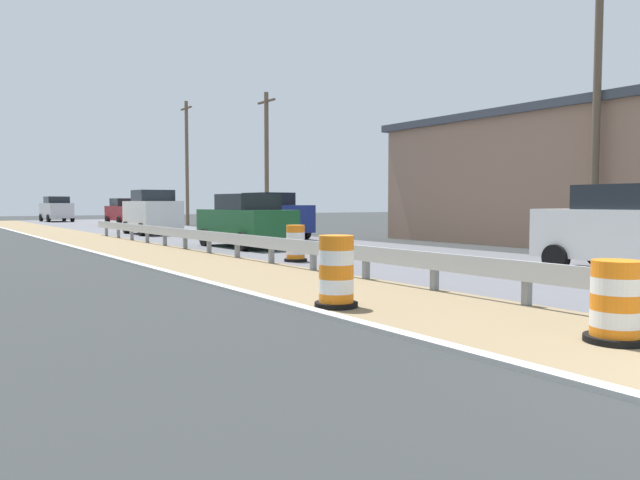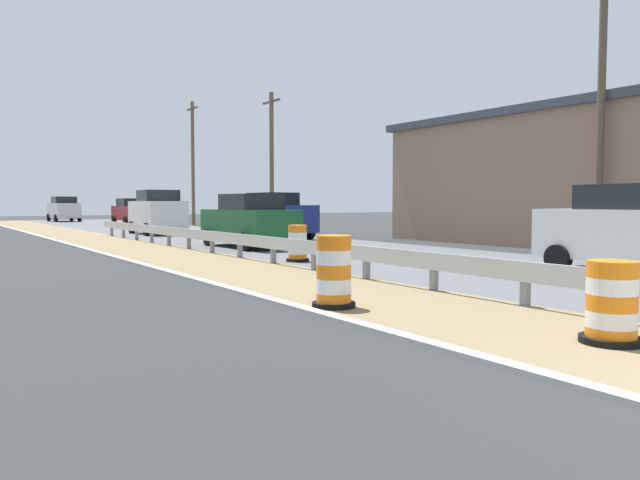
{
  "view_description": "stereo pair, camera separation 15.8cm",
  "coord_description": "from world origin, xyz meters",
  "px_view_note": "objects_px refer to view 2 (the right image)",
  "views": [
    {
      "loc": [
        -6.22,
        -1.18,
        1.62
      ],
      "look_at": [
        0.74,
        9.1,
        0.86
      ],
      "focal_mm": 34.33,
      "sensor_mm": 36.0,
      "label": 1
    },
    {
      "loc": [
        -6.09,
        -1.26,
        1.62
      ],
      "look_at": [
        0.74,
        9.1,
        0.86
      ],
      "focal_mm": 34.33,
      "sensor_mm": 36.0,
      "label": 2
    }
  ],
  "objects_px": {
    "car_lead_far_lane": "(157,212)",
    "utility_pole_far": "(193,161)",
    "traffic_barrel_mid": "(298,245)",
    "traffic_barrel_nearest": "(612,307)",
    "car_trailing_near_lane": "(132,211)",
    "car_mid_far_lane": "(274,215)",
    "utility_pole_mid": "(272,160)",
    "traffic_barrel_close": "(334,275)",
    "car_lead_near_lane": "(249,221)",
    "car_trailing_far_lane": "(64,209)",
    "utility_pole_near": "(601,106)",
    "car_distant_a": "(640,230)"
  },
  "relations": [
    {
      "from": "traffic_barrel_nearest",
      "to": "car_mid_far_lane",
      "type": "distance_m",
      "value": 21.63
    },
    {
      "from": "car_lead_near_lane",
      "to": "utility_pole_mid",
      "type": "xyz_separation_m",
      "value": [
        6.48,
        10.05,
        3.03
      ]
    },
    {
      "from": "utility_pole_mid",
      "to": "car_distant_a",
      "type": "bearing_deg",
      "value": -97.85
    },
    {
      "from": "car_distant_a",
      "to": "car_lead_near_lane",
      "type": "bearing_deg",
      "value": -164.34
    },
    {
      "from": "traffic_barrel_nearest",
      "to": "utility_pole_far",
      "type": "distance_m",
      "value": 39.41
    },
    {
      "from": "traffic_barrel_close",
      "to": "car_trailing_near_lane",
      "type": "bearing_deg",
      "value": 78.09
    },
    {
      "from": "traffic_barrel_nearest",
      "to": "car_lead_near_lane",
      "type": "height_order",
      "value": "car_lead_near_lane"
    },
    {
      "from": "car_trailing_far_lane",
      "to": "traffic_barrel_mid",
      "type": "bearing_deg",
      "value": 175.52
    },
    {
      "from": "car_distant_a",
      "to": "utility_pole_mid",
      "type": "bearing_deg",
      "value": 172.59
    },
    {
      "from": "traffic_barrel_nearest",
      "to": "traffic_barrel_close",
      "type": "relative_size",
      "value": 0.86
    },
    {
      "from": "traffic_barrel_nearest",
      "to": "traffic_barrel_mid",
      "type": "distance_m",
      "value": 10.58
    },
    {
      "from": "traffic_barrel_close",
      "to": "traffic_barrel_mid",
      "type": "height_order",
      "value": "traffic_barrel_close"
    },
    {
      "from": "traffic_barrel_mid",
      "to": "car_mid_far_lane",
      "type": "height_order",
      "value": "car_mid_far_lane"
    },
    {
      "from": "car_mid_far_lane",
      "to": "utility_pole_near",
      "type": "bearing_deg",
      "value": 16.45
    },
    {
      "from": "car_trailing_far_lane",
      "to": "car_lead_near_lane",
      "type": "bearing_deg",
      "value": 177.18
    },
    {
      "from": "traffic_barrel_mid",
      "to": "car_mid_far_lane",
      "type": "relative_size",
      "value": 0.21
    },
    {
      "from": "car_trailing_near_lane",
      "to": "utility_pole_mid",
      "type": "height_order",
      "value": "utility_pole_mid"
    },
    {
      "from": "car_distant_a",
      "to": "utility_pole_mid",
      "type": "height_order",
      "value": "utility_pole_mid"
    },
    {
      "from": "car_trailing_far_lane",
      "to": "utility_pole_near",
      "type": "relative_size",
      "value": 0.48
    },
    {
      "from": "traffic_barrel_close",
      "to": "utility_pole_far",
      "type": "distance_m",
      "value": 36.18
    },
    {
      "from": "car_lead_far_lane",
      "to": "car_mid_far_lane",
      "type": "relative_size",
      "value": 0.88
    },
    {
      "from": "car_mid_far_lane",
      "to": "utility_pole_far",
      "type": "height_order",
      "value": "utility_pole_far"
    },
    {
      "from": "car_lead_near_lane",
      "to": "car_trailing_far_lane",
      "type": "bearing_deg",
      "value": -1.66
    },
    {
      "from": "traffic_barrel_nearest",
      "to": "car_trailing_near_lane",
      "type": "relative_size",
      "value": 0.22
    },
    {
      "from": "traffic_barrel_close",
      "to": "traffic_barrel_nearest",
      "type": "bearing_deg",
      "value": -71.31
    },
    {
      "from": "car_mid_far_lane",
      "to": "car_distant_a",
      "type": "bearing_deg",
      "value": -1.25
    },
    {
      "from": "car_lead_near_lane",
      "to": "utility_pole_mid",
      "type": "relative_size",
      "value": 0.59
    },
    {
      "from": "traffic_barrel_close",
      "to": "traffic_barrel_mid",
      "type": "relative_size",
      "value": 1.11
    },
    {
      "from": "traffic_barrel_close",
      "to": "car_trailing_far_lane",
      "type": "height_order",
      "value": "car_trailing_far_lane"
    },
    {
      "from": "car_mid_far_lane",
      "to": "utility_pole_near",
      "type": "xyz_separation_m",
      "value": [
        4.06,
        -13.33,
        3.55
      ]
    },
    {
      "from": "car_lead_far_lane",
      "to": "car_distant_a",
      "type": "relative_size",
      "value": 0.95
    },
    {
      "from": "utility_pole_mid",
      "to": "utility_pole_near",
      "type": "bearing_deg",
      "value": -86.39
    },
    {
      "from": "traffic_barrel_nearest",
      "to": "utility_pole_near",
      "type": "relative_size",
      "value": 0.11
    },
    {
      "from": "utility_pole_mid",
      "to": "utility_pole_far",
      "type": "bearing_deg",
      "value": 89.2
    },
    {
      "from": "traffic_barrel_nearest",
      "to": "traffic_barrel_close",
      "type": "bearing_deg",
      "value": 108.69
    },
    {
      "from": "car_lead_near_lane",
      "to": "car_lead_far_lane",
      "type": "height_order",
      "value": "car_lead_far_lane"
    },
    {
      "from": "traffic_barrel_nearest",
      "to": "car_lead_far_lane",
      "type": "relative_size",
      "value": 0.23
    },
    {
      "from": "traffic_barrel_close",
      "to": "car_lead_near_lane",
      "type": "xyz_separation_m",
      "value": [
        4.65,
        12.09,
        0.46
      ]
    },
    {
      "from": "utility_pole_near",
      "to": "utility_pole_far",
      "type": "height_order",
      "value": "utility_pole_near"
    },
    {
      "from": "car_lead_near_lane",
      "to": "car_distant_a",
      "type": "height_order",
      "value": "car_distant_a"
    },
    {
      "from": "car_lead_near_lane",
      "to": "utility_pole_mid",
      "type": "distance_m",
      "value": 12.34
    },
    {
      "from": "traffic_barrel_mid",
      "to": "car_lead_far_lane",
      "type": "height_order",
      "value": "car_lead_far_lane"
    },
    {
      "from": "car_lead_near_lane",
      "to": "car_mid_far_lane",
      "type": "xyz_separation_m",
      "value": [
        3.6,
        4.6,
        0.07
      ]
    },
    {
      "from": "traffic_barrel_nearest",
      "to": "utility_pole_far",
      "type": "relative_size",
      "value": 0.11
    },
    {
      "from": "car_trailing_near_lane",
      "to": "utility_pole_near",
      "type": "bearing_deg",
      "value": 6.03
    },
    {
      "from": "car_lead_far_lane",
      "to": "utility_pole_far",
      "type": "bearing_deg",
      "value": -28.33
    },
    {
      "from": "car_trailing_near_lane",
      "to": "traffic_barrel_nearest",
      "type": "bearing_deg",
      "value": -10.37
    },
    {
      "from": "car_trailing_near_lane",
      "to": "car_lead_far_lane",
      "type": "xyz_separation_m",
      "value": [
        -3.02,
        -14.66,
        0.16
      ]
    },
    {
      "from": "traffic_barrel_mid",
      "to": "car_lead_far_lane",
      "type": "bearing_deg",
      "value": 84.52
    },
    {
      "from": "traffic_barrel_nearest",
      "to": "car_trailing_near_lane",
      "type": "height_order",
      "value": "car_trailing_near_lane"
    }
  ]
}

